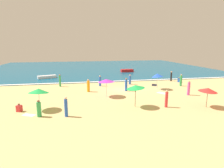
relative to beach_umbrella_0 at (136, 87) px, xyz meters
The scene contains 26 objects.
ground_plane 8.21m from the beach_umbrella_0, 87.54° to the left, with size 60.00×60.00×0.00m, color #D8B775.
ocean_water 35.98m from the beach_umbrella_0, 89.46° to the left, with size 60.00×44.00×0.10m, color #0F567A.
wave_breaker_foam 14.37m from the beach_umbrella_0, 88.63° to the left, with size 57.00×0.70×0.01m, color white.
beach_umbrella_0 is the anchor object (origin of this frame).
beach_umbrella_1 9.75m from the beach_umbrella_0, behind, with size 2.58×2.60×2.30m.
beach_umbrella_2 9.21m from the beach_umbrella_0, 52.10° to the left, with size 2.37×2.36×2.41m.
beach_umbrella_3 5.22m from the beach_umbrella_0, 116.35° to the left, with size 2.96×2.96×2.28m.
beach_umbrella_4 7.45m from the beach_umbrella_0, 11.91° to the right, with size 2.65×2.65×2.12m.
beachgoer_0 16.94m from the beach_umbrella_0, 49.78° to the left, with size 0.31×0.31×1.80m.
beachgoer_1 7.24m from the beach_umbrella_0, 82.63° to the left, with size 0.41×0.41×1.87m.
beachgoer_2 9.58m from the beach_umbrella_0, behind, with size 0.49×0.49×1.57m.
beachgoer_3 9.01m from the beach_umbrella_0, 21.82° to the left, with size 0.38×0.38×1.91m.
beachgoer_4 3.48m from the beach_umbrella_0, 12.84° to the right, with size 0.36×0.36×1.84m.
beachgoer_5 11.75m from the beach_umbrella_0, behind, with size 0.58×0.58×0.81m.
beachgoer_6 8.88m from the beach_umbrella_0, 119.86° to the left, with size 0.55×0.55×1.77m.
beachgoer_7 7.27m from the beach_umbrella_0, 168.01° to the right, with size 0.42×0.42×1.86m.
beachgoer_8 11.88m from the beach_umbrella_0, 76.55° to the left, with size 0.48×0.48×1.65m.
beachgoer_9 13.55m from the beach_umbrella_0, 40.01° to the left, with size 0.36×0.36×1.89m.
beachgoer_10 14.66m from the beach_umbrella_0, 125.57° to the left, with size 0.41×0.41×1.93m.
beachgoer_11 16.71m from the beach_umbrella_0, 44.79° to the left, with size 0.54×0.54×0.87m.
beachgoer_12 11.40m from the beach_umbrella_0, 101.66° to the left, with size 0.39×0.39×1.69m.
beach_towel_0 12.24m from the beach_umbrella_0, 57.10° to the left, with size 1.45×1.85×0.01m.
beach_towel_1 10.68m from the beach_umbrella_0, behind, with size 1.39×1.12×0.01m.
beach_towel_2 7.60m from the beach_umbrella_0, 42.21° to the left, with size 1.52×1.65×0.01m.
small_boat_0 26.09m from the beach_umbrella_0, 76.52° to the left, with size 3.00×1.37×0.63m.
small_boat_1 22.93m from the beach_umbrella_0, 120.33° to the left, with size 3.59×2.15×0.53m.
Camera 1 is at (-6.36, -26.27, 6.37)m, focal length 30.47 mm.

